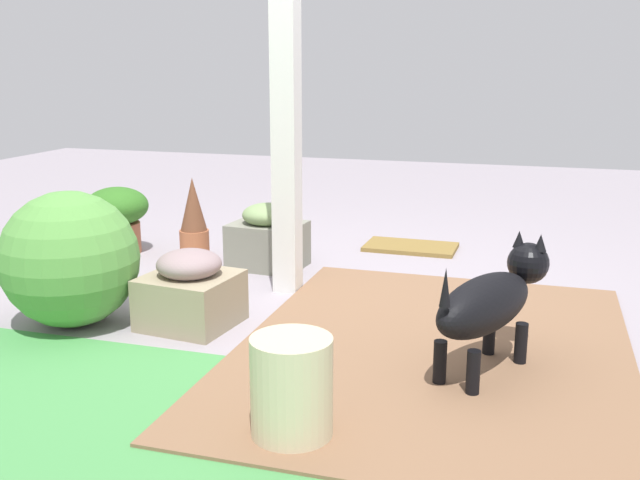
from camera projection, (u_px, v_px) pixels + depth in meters
name	position (u px, v px, depth m)	size (l,w,h in m)	color
ground_plane	(317.00, 295.00, 4.29)	(12.00, 12.00, 0.00)	gray
brick_path	(433.00, 350.00, 3.46)	(1.80, 2.40, 0.02)	brown
porch_pillar	(286.00, 96.00, 4.12)	(0.14, 0.14, 2.29)	white
stone_planter_nearest	(268.00, 238.00, 4.84)	(0.50, 0.41, 0.43)	gray
stone_planter_mid	(190.00, 291.00, 3.77)	(0.49, 0.48, 0.40)	gray
round_shrub	(70.00, 259.00, 3.74)	(0.70, 0.70, 0.70)	#569542
terracotta_pot_broad	(117.00, 215.00, 5.19)	(0.44, 0.44, 0.47)	#9D593B
terracotta_pot_spiky	(194.00, 221.00, 5.03)	(0.20, 0.20, 0.57)	#AA5E3A
dog	(491.00, 300.00, 3.16)	(0.50, 0.81, 0.57)	black
ceramic_urn	(292.00, 389.00, 2.63)	(0.30, 0.30, 0.39)	beige
doormat	(411.00, 247.00, 5.35)	(0.66, 0.38, 0.03)	olive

